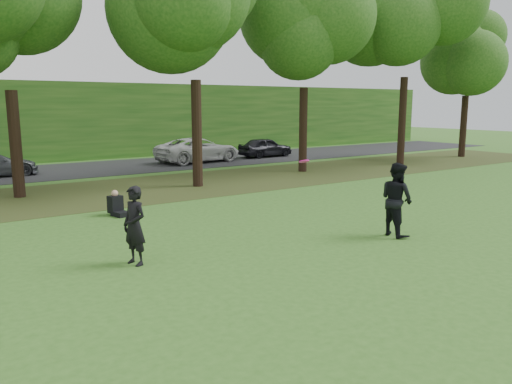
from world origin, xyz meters
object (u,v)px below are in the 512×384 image
at_px(player_left, 135,226).
at_px(seated_person, 117,206).
at_px(frisbee, 304,161).
at_px(player_right, 397,199).

distance_m(player_left, seated_person, 5.42).
bearing_deg(seated_person, frisbee, -75.56).
height_order(frisbee, seated_person, frisbee).
bearing_deg(seated_person, player_right, -64.61).
height_order(player_left, frisbee, frisbee).
relative_size(player_left, frisbee, 5.22).
xyz_separation_m(player_right, seated_person, (-5.51, 6.84, -0.71)).
bearing_deg(player_left, frisbee, 65.22).
distance_m(player_right, frisbee, 2.88).
bearing_deg(player_left, seated_person, 148.07).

